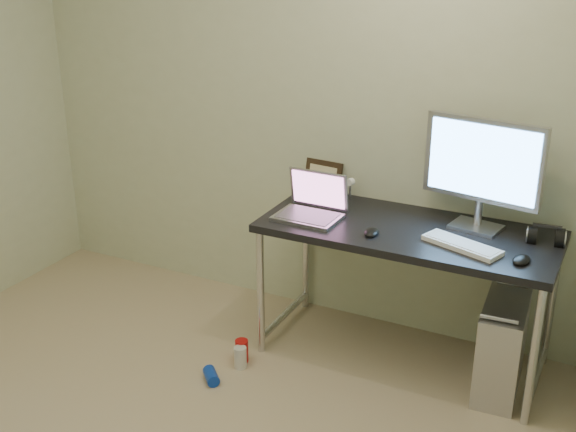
% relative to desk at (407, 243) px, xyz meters
% --- Properties ---
extents(wall_back, '(3.50, 0.02, 2.50)m').
position_rel_desk_xyz_m(wall_back, '(-0.75, 0.32, 0.58)').
color(wall_back, beige).
rests_on(wall_back, ground).
extents(desk, '(1.47, 0.64, 0.75)m').
position_rel_desk_xyz_m(desk, '(0.00, 0.00, 0.00)').
color(desk, black).
rests_on(desk, ground).
extents(tower_computer, '(0.23, 0.47, 0.51)m').
position_rel_desk_xyz_m(tower_computer, '(0.52, -0.06, -0.43)').
color(tower_computer, silver).
rests_on(tower_computer, ground).
extents(cable_a, '(0.01, 0.16, 0.69)m').
position_rel_desk_xyz_m(cable_a, '(0.47, 0.27, -0.27)').
color(cable_a, black).
rests_on(cable_a, ground).
extents(cable_b, '(0.02, 0.11, 0.71)m').
position_rel_desk_xyz_m(cable_b, '(0.56, 0.25, -0.29)').
color(cable_b, black).
rests_on(cable_b, ground).
extents(can_red, '(0.08, 0.08, 0.13)m').
position_rel_desk_xyz_m(can_red, '(-0.74, -0.42, -0.60)').
color(can_red, '#B70D0D').
rests_on(can_red, ground).
extents(can_white, '(0.09, 0.09, 0.12)m').
position_rel_desk_xyz_m(can_white, '(-0.72, -0.47, -0.61)').
color(can_white, silver).
rests_on(can_white, ground).
extents(can_blue, '(0.13, 0.13, 0.06)m').
position_rel_desk_xyz_m(can_blue, '(-0.79, -0.65, -0.63)').
color(can_blue, '#0F3ABF').
rests_on(can_blue, ground).
extents(laptop, '(0.33, 0.28, 0.23)m').
position_rel_desk_xyz_m(laptop, '(-0.50, -0.07, 0.14)').
color(laptop, '#A9A8AF').
rests_on(laptop, desk).
extents(monitor, '(0.59, 0.21, 0.56)m').
position_rel_desk_xyz_m(monitor, '(0.30, 0.15, 0.41)').
color(monitor, '#A9A8AF').
rests_on(monitor, desk).
extents(keyboard, '(0.40, 0.24, 0.02)m').
position_rel_desk_xyz_m(keyboard, '(0.30, -0.12, 0.10)').
color(keyboard, white).
rests_on(keyboard, desk).
extents(mouse_right, '(0.09, 0.13, 0.04)m').
position_rel_desk_xyz_m(mouse_right, '(0.58, -0.16, 0.10)').
color(mouse_right, black).
rests_on(mouse_right, desk).
extents(mouse_left, '(0.08, 0.12, 0.04)m').
position_rel_desk_xyz_m(mouse_left, '(-0.14, -0.16, 0.10)').
color(mouse_left, black).
rests_on(mouse_left, desk).
extents(headphones, '(0.17, 0.11, 0.11)m').
position_rel_desk_xyz_m(headphones, '(0.64, 0.12, 0.12)').
color(headphones, black).
rests_on(headphones, desk).
extents(picture_frame, '(0.23, 0.09, 0.18)m').
position_rel_desk_xyz_m(picture_frame, '(-0.60, 0.30, 0.18)').
color(picture_frame, black).
rests_on(picture_frame, desk).
extents(webcam, '(0.05, 0.04, 0.12)m').
position_rel_desk_xyz_m(webcam, '(-0.42, 0.25, 0.17)').
color(webcam, silver).
rests_on(webcam, desk).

